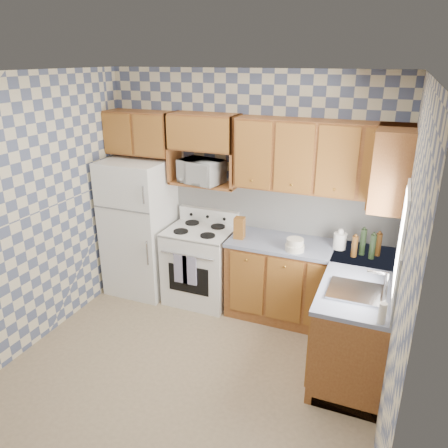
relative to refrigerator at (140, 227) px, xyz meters
The scene contains 30 objects.
floor 1.97m from the refrigerator, 44.43° to the right, with size 3.40×3.40×0.00m, color #826D53.
back_wall 1.42m from the refrigerator, 15.35° to the left, with size 3.40×0.02×2.70m, color #4D5777.
right_wall 3.27m from the refrigerator, 22.79° to the right, with size 0.02×3.20×2.70m, color #4D5777.
backsplash_back 1.75m from the refrigerator, 11.47° to the left, with size 2.60×0.01×0.56m, color white.
backsplash_right 3.02m from the refrigerator, ahead, with size 0.01×1.60×0.56m, color white.
refrigerator is the anchor object (origin of this frame).
stove_body 0.89m from the refrigerator, ahead, with size 0.76×0.65×0.90m, color white.
cooktop 0.81m from the refrigerator, ahead, with size 0.76×0.65×0.03m, color silver.
backguard 0.87m from the refrigerator, 20.44° to the left, with size 0.76×0.08×0.17m, color white.
dish_towel_left 0.84m from the refrigerator, 23.91° to the right, with size 0.17×0.03×0.35m, color navy.
dish_towel_right 0.94m from the refrigerator, 21.03° to the right, with size 0.17×0.03×0.35m, color navy.
base_cabinets_back 2.14m from the refrigerator, ahead, with size 1.75×0.60×0.88m, color brown.
base_cabinets_right 2.74m from the refrigerator, ahead, with size 0.60×1.60×0.88m, color brown.
countertop_back 2.10m from the refrigerator, ahead, with size 1.77×0.63×0.04m, color slate.
countertop_right 2.71m from the refrigerator, ahead, with size 0.63×1.60×0.04m, color slate.
upper_cabinets_back 2.34m from the refrigerator, ahead, with size 1.75×0.33×0.74m, color brown.
upper_cabinets_fridge 1.15m from the refrigerator, 94.64° to the left, with size 0.82×0.33×0.50m, color brown.
upper_cabinets_right 2.99m from the refrigerator, ahead, with size 0.33×0.70×0.74m, color brown.
microwave_shelf 1.02m from the refrigerator, 12.94° to the left, with size 0.80×0.33×0.03m, color brown.
microwave 1.09m from the refrigerator, 10.54° to the left, with size 0.49×0.33×0.27m, color white.
sink 2.79m from the refrigerator, 16.65° to the right, with size 0.48×0.40×0.03m, color #B7B7BC.
window 3.13m from the refrigerator, 15.12° to the right, with size 0.02×0.66×0.86m, color white.
bottle_0 2.64m from the refrigerator, ahead, with size 0.06×0.06×0.27m, color black.
bottle_1 2.74m from the refrigerator, ahead, with size 0.06×0.06×0.26m, color black.
bottle_2 2.79m from the refrigerator, ahead, with size 0.06×0.06×0.24m, color #533213.
bottle_3 2.57m from the refrigerator, ahead, with size 0.06×0.06×0.22m, color #533213.
knife_block 1.34m from the refrigerator, ahead, with size 0.11×0.11×0.24m, color brown.
electric_kettle 2.41m from the refrigerator, ahead, with size 0.14×0.14×0.17m, color white.
food_containers 1.99m from the refrigerator, ahead, with size 0.20×0.20×0.13m, color beige, non-canonical shape.
soap_bottle 3.14m from the refrigerator, 22.51° to the right, with size 0.06×0.06×0.17m, color beige.
Camera 1 is at (1.57, -3.02, 2.81)m, focal length 35.00 mm.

